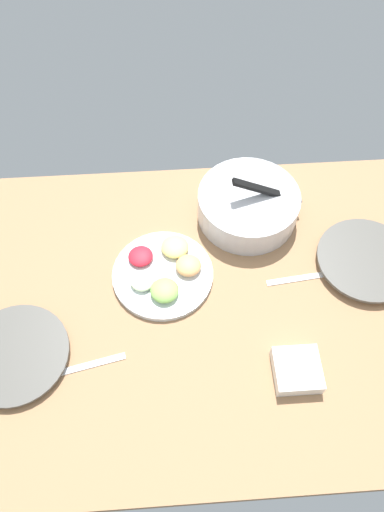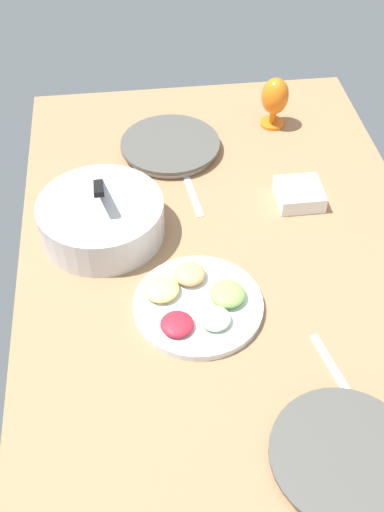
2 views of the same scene
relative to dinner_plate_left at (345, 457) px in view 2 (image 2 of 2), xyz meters
The scene contains 9 objects.
ground_plane 58.91cm from the dinner_plate_left, 12.94° to the left, with size 160.00×104.00×4.00cm, color #99704C.
dinner_plate_left is the anchor object (origin of this frame).
dinner_plate_right 104.61cm from the dinner_plate_left, 12.69° to the left, with size 29.67×29.67×2.98cm.
mixing_bowl 81.46cm from the dinner_plate_left, 32.62° to the left, with size 33.21×31.98×18.07cm.
fruit_platter 46.80cm from the dinner_plate_left, 29.33° to the left, with size 30.14×30.14×5.17cm.
hurricane_glass_orange 112.39cm from the dinner_plate_left, ahead, with size 8.37×8.37×15.98cm.
square_bowl_white 75.41cm from the dinner_plate_left, ahead, with size 12.13×12.13×4.51cm.
fork_by_left_plate 20.89cm from the dinner_plate_left, 10.02° to the right, with size 18.00×1.80×0.60cm, color silver.
fork_by_right_plate 82.46cm from the dinner_plate_left, 13.25° to the left, with size 18.00×1.80×0.60cm, color silver.
Camera 2 is at (-107.70, 22.23, 111.83)cm, focal length 43.61 mm.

